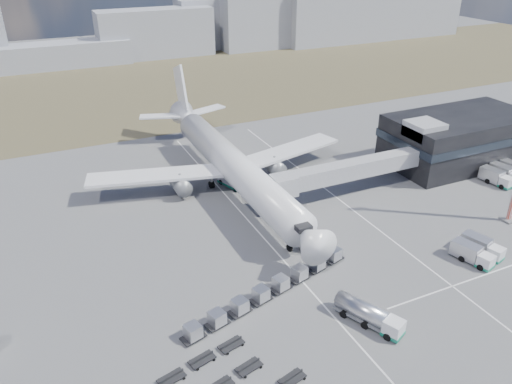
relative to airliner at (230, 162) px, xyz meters
name	(u,v)px	position (x,y,z in m)	size (l,w,h in m)	color
ground	(321,284)	(0.00, -32.38, -5.29)	(420.00, 420.00, 0.00)	#565659
grass_strip	(137,87)	(0.00, 77.62, -5.29)	(420.00, 90.00, 0.01)	brown
lane_markings	(366,255)	(9.77, -29.38, -5.29)	(47.12, 110.00, 0.01)	silver
terminal	(459,138)	(47.77, -8.41, -0.04)	(30.40, 16.40, 11.00)	black
jet_bridge	(339,173)	(15.90, -11.95, -0.24)	(30.30, 3.80, 7.05)	#939399
airliner	(230,162)	(0.00, 0.00, 0.00)	(51.59, 64.53, 17.62)	silver
skyline	(159,31)	(18.18, 115.26, 4.89)	(315.23, 26.50, 24.79)	#8E919B
fuel_tanker	(369,315)	(1.11, -41.52, -3.87)	(5.62, 8.93, 2.84)	silver
pushback_tug	(309,246)	(2.86, -24.38, -4.62)	(2.88, 1.62, 1.34)	silver
catering_truck	(231,180)	(0.47, 0.62, -3.95)	(4.02, 6.18, 2.63)	silver
service_trucks_near	(477,250)	(24.12, -36.72, -3.95)	(6.59, 7.29, 2.47)	silver
service_trucks_far	(506,173)	(49.76, -19.49, -3.90)	(9.25, 7.53, 2.56)	silver
uld_row	(271,289)	(-7.31, -31.70, -4.18)	(27.01, 9.05, 1.86)	black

